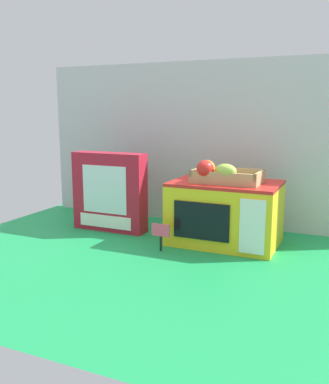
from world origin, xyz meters
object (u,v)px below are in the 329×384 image
Objects in this scene: food_groups_crate at (221,175)px; cookie_set_box at (109,192)px; toy_microwave at (225,213)px; price_sign at (161,233)px.

cookie_set_box is at bearing 178.89° from food_groups_crate.
price_sign is (-0.18, -0.19, -0.05)m from toy_microwave.
food_groups_crate is (-0.01, -0.03, 0.15)m from toy_microwave.
cookie_set_box reaches higher than price_sign.
cookie_set_box is at bearing -177.17° from toy_microwave.
toy_microwave is 3.94× the size of price_sign.
cookie_set_box reaches higher than food_groups_crate.
food_groups_crate is at bearing -104.23° from toy_microwave.
cookie_set_box is 3.26× the size of price_sign.
price_sign is at bearing -137.91° from food_groups_crate.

